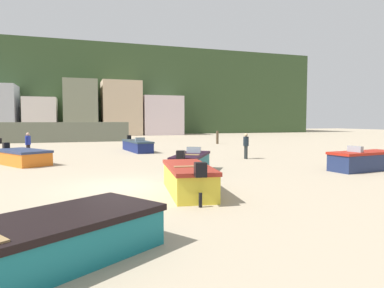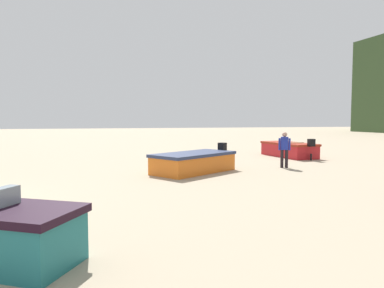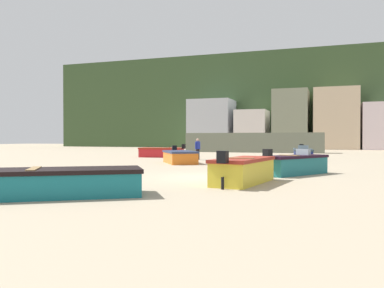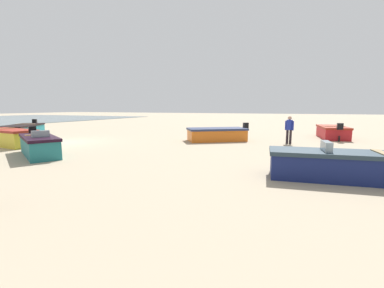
{
  "view_description": "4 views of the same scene",
  "coord_description": "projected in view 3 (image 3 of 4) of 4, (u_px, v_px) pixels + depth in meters",
  "views": [
    {
      "loc": [
        -1.65,
        -12.51,
        2.38
      ],
      "look_at": [
        5.05,
        7.5,
        0.98
      ],
      "focal_mm": 32.48,
      "sensor_mm": 36.0,
      "label": 1
    },
    {
      "loc": [
        9.43,
        4.42,
        2.18
      ],
      "look_at": [
        -3.37,
        8.02,
        1.26
      ],
      "focal_mm": 32.96,
      "sensor_mm": 36.0,
      "label": 2
    },
    {
      "loc": [
        4.82,
        -15.99,
        1.65
      ],
      "look_at": [
        -3.59,
        8.23,
        1.27
      ],
      "focal_mm": 37.27,
      "sensor_mm": 36.0,
      "label": 3
    },
    {
      "loc": [
        11.48,
        12.98,
        2.12
      ],
      "look_at": [
        2.98,
        9.64,
        0.83
      ],
      "focal_mm": 24.39,
      "sensor_mm": 36.0,
      "label": 4
    }
  ],
  "objects": [
    {
      "name": "townhouse_centre",
      "position": [
        291.0,
        120.0,
        61.79
      ],
      "size": [
        5.21,
        6.98,
        9.0
      ],
      "primitive_type": "cube",
      "color": "gray",
      "rests_on": "ground"
    },
    {
      "name": "boat_teal_3",
      "position": [
        295.0,
        165.0,
        17.97
      ],
      "size": [
        2.88,
        3.74,
        1.19
      ],
      "rotation": [
        0.0,
        0.0,
        5.75
      ],
      "color": "#206E74",
      "rests_on": "ground"
    },
    {
      "name": "harbor_pier",
      "position": [
        253.0,
        143.0,
        46.22
      ],
      "size": [
        15.8,
        2.4,
        2.26
      ],
      "primitive_type": "cube",
      "color": "slate",
      "rests_on": "ground"
    },
    {
      "name": "townhouse_far_left",
      "position": [
        213.0,
        124.0,
        65.89
      ],
      "size": [
        6.86,
        6.83,
        7.9
      ],
      "primitive_type": "cube",
      "color": "#B6BAC5",
      "rests_on": "ground"
    },
    {
      "name": "boat_red_4",
      "position": [
        162.0,
        152.0,
        34.23
      ],
      "size": [
        4.06,
        1.87,
        1.15
      ],
      "rotation": [
        0.0,
        0.0,
        1.65
      ],
      "color": "red",
      "rests_on": "ground"
    },
    {
      "name": "boat_navy_0",
      "position": [
        303.0,
        154.0,
        29.67
      ],
      "size": [
        1.79,
        5.18,
        1.17
      ],
      "rotation": [
        0.0,
        0.0,
        3.24
      ],
      "color": "navy",
      "rests_on": "ground"
    },
    {
      "name": "townhouse_centre_right",
      "position": [
        336.0,
        119.0,
        59.63
      ],
      "size": [
        6.31,
        6.95,
        9.0
      ],
      "primitive_type": "cube",
      "color": "beige",
      "rests_on": "ground"
    },
    {
      "name": "townhouse_centre_left",
      "position": [
        252.0,
        129.0,
        63.09
      ],
      "size": [
        4.81,
        5.55,
        6.04
      ],
      "primitive_type": "cube",
      "color": "silver",
      "rests_on": "ground"
    },
    {
      "name": "boat_teal_5",
      "position": [
        55.0,
        182.0,
        11.23
      ],
      "size": [
        4.95,
        4.02,
        1.11
      ],
      "rotation": [
        0.0,
        0.0,
        5.28
      ],
      "color": "#176F79",
      "rests_on": "ground"
    },
    {
      "name": "boat_orange_2",
      "position": [
        180.0,
        157.0,
        26.13
      ],
      "size": [
        3.41,
        4.0,
        1.13
      ],
      "rotation": [
        0.0,
        0.0,
        3.71
      ],
      "color": "orange",
      "rests_on": "ground"
    },
    {
      "name": "ground_plane",
      "position": [
        208.0,
        177.0,
        16.71
      ],
      "size": [
        160.0,
        160.0,
        0.0
      ],
      "primitive_type": "plane",
      "color": "tan"
    },
    {
      "name": "boat_yellow_6",
      "position": [
        243.0,
        170.0,
        14.49
      ],
      "size": [
        1.82,
        4.02,
        1.25
      ],
      "rotation": [
        0.0,
        0.0,
        6.14
      ],
      "color": "gold",
      "rests_on": "ground"
    },
    {
      "name": "beach_walker_foreground",
      "position": [
        198.0,
        147.0,
        30.25
      ],
      "size": [
        0.45,
        0.52,
        1.62
      ],
      "rotation": [
        0.0,
        0.0,
        1.12
      ],
      "color": "black",
      "rests_on": "ground"
    },
    {
      "name": "headland_hill",
      "position": [
        304.0,
        106.0,
        78.94
      ],
      "size": [
        90.0,
        32.0,
        16.1
      ],
      "primitive_type": "cube",
      "color": "#364C2B",
      "rests_on": "ground"
    }
  ]
}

